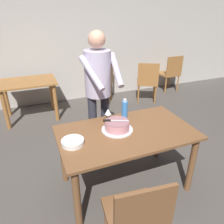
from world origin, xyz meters
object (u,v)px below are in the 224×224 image
object	(u,v)px
wine_glass_near	(108,112)
background_chair_2	(147,81)
person_cutting_cake	(98,86)
main_dining_table	(126,141)
chair_near_side	(137,217)
background_chair_3	(170,72)
water_bottle	(125,110)
cake_knife	(111,121)
background_chair_1	(105,81)
background_table	(29,90)
plate_stack	(73,142)
cake_on_platter	(117,126)

from	to	relation	value
wine_glass_near	background_chair_2	size ratio (longest dim) A/B	0.16
wine_glass_near	person_cutting_cake	bearing A→B (deg)	91.18
main_dining_table	chair_near_side	size ratio (longest dim) A/B	1.62
background_chair_2	background_chair_3	world-z (taller)	same
water_bottle	person_cutting_cake	distance (m)	0.46
cake_knife	wine_glass_near	world-z (taller)	wine_glass_near
water_bottle	main_dining_table	bearing A→B (deg)	-110.52
background_chair_1	background_chair_3	xyz separation A→B (m)	(1.74, 0.07, 0.00)
cake_knife	wine_glass_near	distance (m)	0.24
background_chair_1	background_chair_2	distance (m)	0.92
cake_knife	background_table	bearing A→B (deg)	109.35
background_table	background_chair_3	world-z (taller)	background_chair_3
plate_stack	background_table	distance (m)	2.32
plate_stack	background_chair_3	world-z (taller)	background_chair_3
cake_knife	background_chair_2	world-z (taller)	background_chair_2
cake_knife	background_chair_3	world-z (taller)	background_chair_3
cake_on_platter	cake_knife	xyz separation A→B (m)	(-0.07, 0.03, 0.06)
cake_on_platter	chair_near_side	bearing A→B (deg)	-103.15
cake_on_platter	wine_glass_near	world-z (taller)	wine_glass_near
cake_knife	background_table	world-z (taller)	cake_knife
person_cutting_cake	plate_stack	bearing A→B (deg)	-126.83
cake_on_platter	chair_near_side	size ratio (longest dim) A/B	0.38
water_bottle	background_chair_1	world-z (taller)	water_bottle
chair_near_side	background_chair_3	size ratio (longest dim) A/B	1.00
chair_near_side	background_chair_1	bearing A→B (deg)	73.83
background_chair_1	background_chair_3	distance (m)	1.74
cake_on_platter	background_table	distance (m)	2.36
water_bottle	background_table	bearing A→B (deg)	117.15
person_cutting_cake	chair_near_side	bearing A→B (deg)	-97.50
cake_knife	plate_stack	bearing A→B (deg)	-165.40
person_cutting_cake	water_bottle	bearing A→B (deg)	-60.32
background_chair_1	person_cutting_cake	bearing A→B (deg)	-112.50
cake_knife	background_table	size ratio (longest dim) A/B	0.26
wine_glass_near	background_chair_1	distance (m)	2.29
background_chair_2	background_chair_3	distance (m)	0.95
background_chair_3	main_dining_table	bearing A→B (deg)	-133.59
background_chair_3	cake_on_platter	bearing A→B (deg)	-135.27
plate_stack	person_cutting_cake	size ratio (longest dim) A/B	0.13
water_bottle	wine_glass_near	bearing A→B (deg)	168.87
plate_stack	background_chair_2	world-z (taller)	background_chair_2
wine_glass_near	chair_near_side	size ratio (longest dim) A/B	0.16
background_chair_3	background_chair_2	bearing A→B (deg)	-156.41
cake_on_platter	plate_stack	distance (m)	0.51
cake_on_platter	wine_glass_near	distance (m)	0.26
main_dining_table	cake_on_platter	bearing A→B (deg)	143.03
wine_glass_near	background_chair_2	world-z (taller)	background_chair_2
cake_on_platter	cake_knife	distance (m)	0.10
water_bottle	background_table	xyz separation A→B (m)	(-1.02, 1.98, -0.29)
cake_on_platter	background_chair_3	bearing A→B (deg)	44.73
main_dining_table	wine_glass_near	xyz separation A→B (m)	(-0.09, 0.32, 0.22)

